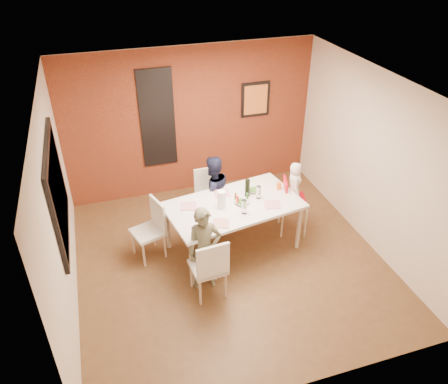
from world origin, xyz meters
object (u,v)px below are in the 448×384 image
object	(u,v)px
toddler	(295,183)
chair_left	(152,226)
chair_near	(210,266)
chair_far	(209,192)
paper_towel_roll	(222,199)
wine_bottle	(247,188)
high_chair	(291,201)
child_far	(213,193)
child_near	(204,249)
dining_table	(234,208)

from	to	relation	value
toddler	chair_left	bearing A→B (deg)	105.74
chair_near	chair_far	world-z (taller)	chair_near
paper_towel_roll	wine_bottle	bearing A→B (deg)	21.39
high_chair	chair_left	bearing A→B (deg)	105.13
chair_near	high_chair	world-z (taller)	high_chair
chair_near	child_far	bearing A→B (deg)	-112.28
chair_near	toddler	xyz separation A→B (m)	(1.68, 1.04, 0.38)
child_far	toddler	distance (m)	1.32
chair_left	wine_bottle	size ratio (longest dim) A/B	3.32
child_near	toddler	distance (m)	1.89
chair_left	toddler	world-z (taller)	toddler
chair_near	child_far	xyz separation A→B (m)	(0.49, 1.54, 0.11)
chair_near	toddler	bearing A→B (deg)	-152.98
chair_near	chair_far	size ratio (longest dim) A/B	1.04
child_near	paper_towel_roll	xyz separation A→B (m)	(0.44, 0.63, 0.32)
dining_table	child_far	distance (m)	0.66
chair_near	paper_towel_roll	bearing A→B (deg)	-121.08
dining_table	high_chair	world-z (taller)	high_chair
chair_far	child_far	distance (m)	0.28
chair_near	wine_bottle	world-z (taller)	wine_bottle
paper_towel_roll	chair_near	bearing A→B (deg)	-116.29
dining_table	paper_towel_roll	bearing A→B (deg)	-171.51
high_chair	child_far	xyz separation A→B (m)	(-1.17, 0.49, 0.07)
chair_far	toddler	world-z (taller)	toddler
chair_far	child_far	world-z (taller)	child_far
chair_far	child_far	bearing A→B (deg)	-90.42
child_near	dining_table	bearing A→B (deg)	49.82
dining_table	chair_far	xyz separation A→B (m)	(-0.14, 0.88, -0.23)
dining_table	chair_left	bearing A→B (deg)	169.34
chair_left	child_far	bearing A→B (deg)	93.09
chair_far	wine_bottle	distance (m)	0.95
child_near	child_far	bearing A→B (deg)	72.99
dining_table	paper_towel_roll	size ratio (longest dim) A/B	7.71
dining_table	wine_bottle	bearing A→B (deg)	29.58
high_chair	paper_towel_roll	distance (m)	1.30
paper_towel_roll	chair_far	bearing A→B (deg)	86.68
wine_bottle	child_near	bearing A→B (deg)	-138.14
chair_far	high_chair	bearing A→B (deg)	-32.53
chair_left	child_near	world-z (taller)	child_near
chair_left	paper_towel_roll	size ratio (longest dim) A/B	3.39
chair_near	high_chair	distance (m)	1.97
child_near	child_far	size ratio (longest dim) A/B	0.98
child_far	paper_towel_roll	size ratio (longest dim) A/B	4.71
high_chair	wine_bottle	xyz separation A→B (m)	(-0.76, 0.00, 0.38)
child_near	chair_near	bearing A→B (deg)	-84.50
toddler	chair_near	bearing A→B (deg)	139.81
high_chair	chair_near	bearing A→B (deg)	139.57
chair_far	child_near	distance (m)	1.62
chair_near	child_near	bearing A→B (deg)	-93.11
wine_bottle	chair_far	bearing A→B (deg)	119.65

